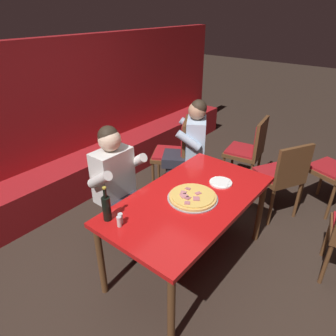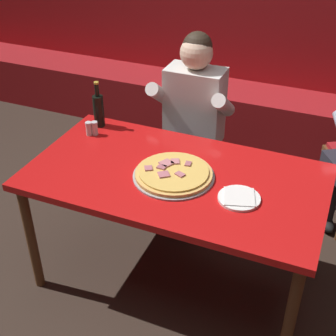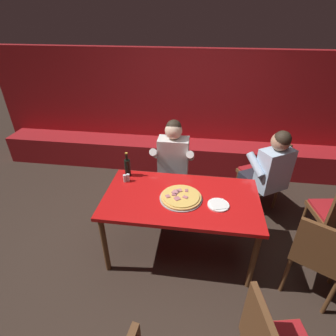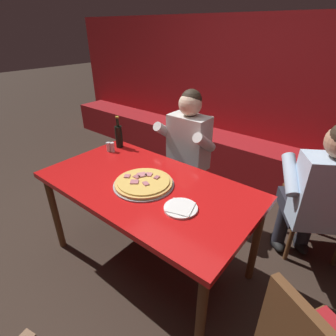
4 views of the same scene
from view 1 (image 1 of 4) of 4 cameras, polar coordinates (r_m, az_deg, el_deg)
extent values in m
plane|color=#33261E|center=(3.08, 3.75, -17.43)|extent=(24.00, 24.00, 0.00)
cube|color=#A3191E|center=(4.01, -22.24, 8.13)|extent=(6.80, 0.16, 1.90)
cube|color=#A3191E|center=(4.05, -18.07, -2.27)|extent=(6.46, 0.48, 0.46)
cylinder|color=brown|center=(2.28, 0.63, -25.66)|extent=(0.06, 0.06, 0.72)
cylinder|color=brown|center=(3.22, 17.08, -7.95)|extent=(0.06, 0.06, 0.72)
cylinder|color=brown|center=(2.64, -12.66, -16.85)|extent=(0.06, 0.06, 0.72)
cylinder|color=brown|center=(3.49, 5.96, -3.67)|extent=(0.06, 0.06, 0.72)
cube|color=red|center=(2.60, 4.26, -6.01)|extent=(1.58, 0.86, 0.04)
cylinder|color=#9E9EA3|center=(2.57, 4.71, -5.75)|extent=(0.43, 0.43, 0.01)
cylinder|color=#DBA856|center=(2.56, 4.72, -5.49)|extent=(0.41, 0.41, 0.02)
cylinder|color=#E0B251|center=(2.56, 4.73, -5.23)|extent=(0.37, 0.37, 0.01)
cube|color=#C6757A|center=(2.57, 2.96, -4.68)|extent=(0.06, 0.07, 0.01)
cube|color=#A85B66|center=(2.50, 3.80, -5.73)|extent=(0.05, 0.04, 0.01)
cube|color=#B76670|center=(2.57, 5.76, -4.80)|extent=(0.06, 0.05, 0.01)
cube|color=#A85B66|center=(2.63, 3.80, -3.96)|extent=(0.04, 0.05, 0.01)
cube|color=#B76670|center=(2.45, 3.68, -6.65)|extent=(0.06, 0.06, 0.01)
cube|color=#C6757A|center=(2.53, 3.09, -5.29)|extent=(0.08, 0.09, 0.01)
cube|color=#B76670|center=(2.50, 5.41, -5.83)|extent=(0.08, 0.08, 0.01)
cylinder|color=white|center=(2.82, 10.01, -2.76)|extent=(0.21, 0.21, 0.01)
cube|color=white|center=(2.81, 10.03, -2.58)|extent=(0.19, 0.19, 0.01)
cylinder|color=black|center=(2.33, -11.61, -7.60)|extent=(0.07, 0.07, 0.20)
cylinder|color=black|center=(2.25, -11.95, -4.71)|extent=(0.03, 0.03, 0.08)
cylinder|color=#B29933|center=(2.22, -12.07, -3.72)|extent=(0.03, 0.03, 0.01)
cylinder|color=silver|center=(2.28, -9.26, -10.16)|extent=(0.04, 0.04, 0.07)
cylinder|color=#516B33|center=(2.29, -9.23, -10.44)|extent=(0.03, 0.03, 0.04)
cylinder|color=silver|center=(2.26, -9.35, -9.30)|extent=(0.04, 0.04, 0.01)
cylinder|color=silver|center=(2.31, -9.02, -9.61)|extent=(0.04, 0.04, 0.07)
cylinder|color=#28231E|center=(2.32, -8.99, -9.89)|extent=(0.03, 0.03, 0.04)
cylinder|color=silver|center=(2.28, -9.10, -8.76)|extent=(0.04, 0.04, 0.01)
ellipsoid|color=black|center=(3.12, -6.80, -15.62)|extent=(0.11, 0.24, 0.09)
ellipsoid|color=black|center=(3.22, -4.22, -13.75)|extent=(0.11, 0.24, 0.09)
cylinder|color=#282833|center=(3.00, -7.01, -13.08)|extent=(0.11, 0.11, 0.43)
cylinder|color=#282833|center=(3.10, -4.34, -11.22)|extent=(0.11, 0.11, 0.43)
cube|color=#282833|center=(2.93, -7.33, -7.15)|extent=(0.34, 0.40, 0.12)
cube|color=silver|center=(2.92, -10.41, -1.33)|extent=(0.38, 0.22, 0.52)
cylinder|color=silver|center=(2.71, -12.88, -2.19)|extent=(0.09, 0.30, 0.25)
cylinder|color=silver|center=(2.95, -6.34, 1.17)|extent=(0.09, 0.30, 0.25)
sphere|color=beige|center=(2.76, -11.07, 5.26)|extent=(0.21, 0.21, 0.21)
sphere|color=#2D2319|center=(2.75, -11.34, 6.00)|extent=(0.19, 0.19, 0.19)
cylinder|color=brown|center=(4.44, 12.14, 1.38)|extent=(0.04, 0.04, 0.45)
cylinder|color=brown|center=(4.12, 10.40, -0.70)|extent=(0.04, 0.04, 0.45)
cylinder|color=brown|center=(4.36, 16.83, 0.21)|extent=(0.04, 0.04, 0.45)
cylinder|color=brown|center=(4.04, 15.43, -2.01)|extent=(0.04, 0.04, 0.45)
cube|color=brown|center=(4.12, 14.10, 2.83)|extent=(0.50, 0.50, 0.05)
cube|color=#A3191E|center=(4.11, 14.17, 3.33)|extent=(0.46, 0.46, 0.03)
cube|color=brown|center=(3.98, 17.28, 5.52)|extent=(0.44, 0.11, 0.47)
cube|color=#A3191E|center=(3.99, 16.93, 5.60)|extent=(0.36, 0.08, 0.39)
cylinder|color=brown|center=(3.36, 28.03, -11.61)|extent=(0.04, 0.04, 0.46)
cylinder|color=brown|center=(3.07, 27.82, -15.88)|extent=(0.04, 0.04, 0.46)
cylinder|color=brown|center=(4.00, 19.71, -2.88)|extent=(0.04, 0.04, 0.47)
cylinder|color=brown|center=(3.77, 15.35, -4.13)|extent=(0.04, 0.04, 0.47)
cylinder|color=brown|center=(3.78, 23.41, -5.60)|extent=(0.04, 0.04, 0.47)
cylinder|color=brown|center=(3.54, 19.00, -7.12)|extent=(0.04, 0.04, 0.47)
cube|color=brown|center=(3.64, 20.03, -1.43)|extent=(0.60, 0.60, 0.05)
cube|color=#A3191E|center=(3.62, 20.14, -0.88)|extent=(0.55, 0.55, 0.03)
cube|color=brown|center=(3.41, 22.85, 0.48)|extent=(0.41, 0.24, 0.42)
cube|color=#A3191E|center=(3.42, 22.56, 0.66)|extent=(0.33, 0.19, 0.36)
cylinder|color=brown|center=(4.35, 27.16, -1.85)|extent=(0.04, 0.04, 0.47)
cylinder|color=brown|center=(4.06, 24.17, -3.31)|extent=(0.04, 0.04, 0.47)
cylinder|color=brown|center=(3.90, 28.54, -5.74)|extent=(0.04, 0.04, 0.47)
cube|color=brown|center=(4.00, 28.65, -0.50)|extent=(0.56, 0.56, 0.05)
cube|color=#A3191E|center=(3.99, 28.78, 0.00)|extent=(0.52, 0.52, 0.03)
cylinder|color=brown|center=(4.22, -1.79, 0.58)|extent=(0.04, 0.04, 0.46)
cylinder|color=brown|center=(3.90, -2.85, -2.01)|extent=(0.04, 0.04, 0.46)
cylinder|color=brown|center=(4.17, 3.34, 0.18)|extent=(0.04, 0.04, 0.46)
cylinder|color=brown|center=(3.85, 2.70, -2.48)|extent=(0.04, 0.04, 0.46)
cube|color=brown|center=(3.91, 0.36, 2.36)|extent=(0.60, 0.60, 0.05)
cube|color=#A3191E|center=(3.89, 0.36, 2.89)|extent=(0.55, 0.55, 0.03)
cube|color=brown|center=(3.78, 3.38, 5.72)|extent=(0.40, 0.25, 0.48)
cube|color=#A3191E|center=(3.78, 3.00, 5.75)|extent=(0.33, 0.20, 0.40)
ellipsoid|color=black|center=(4.09, 0.72, -3.36)|extent=(0.22, 0.26, 0.09)
ellipsoid|color=black|center=(3.93, 0.40, -4.89)|extent=(0.22, 0.26, 0.09)
cylinder|color=#282833|center=(4.00, 0.73, -1.11)|extent=(0.11, 0.11, 0.43)
cylinder|color=#282833|center=(3.83, 0.41, -2.58)|extent=(0.11, 0.11, 0.43)
cube|color=#282833|center=(3.77, 2.10, 1.75)|extent=(0.50, 0.52, 0.12)
cube|color=silver|center=(3.65, 5.32, 5.36)|extent=(0.44, 0.39, 0.52)
cylinder|color=silver|center=(3.82, 4.30, 7.82)|extent=(0.23, 0.30, 0.25)
cylinder|color=silver|center=(3.42, 3.90, 5.22)|extent=(0.23, 0.30, 0.25)
sphere|color=tan|center=(3.52, 5.59, 10.82)|extent=(0.21, 0.21, 0.21)
sphere|color=#2D2319|center=(3.51, 5.87, 11.35)|extent=(0.19, 0.19, 0.19)
camera|label=2|loc=(2.63, 57.57, 14.80)|focal=50.00mm
camera|label=3|loc=(2.15, 69.44, 16.28)|focal=28.00mm
camera|label=4|loc=(2.94, 38.69, 13.59)|focal=28.00mm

